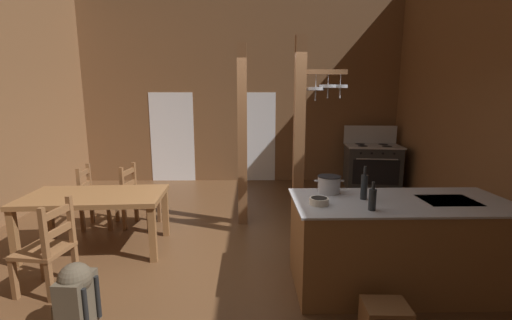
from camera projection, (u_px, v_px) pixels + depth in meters
name	position (u px, v px, depth m)	size (l,w,h in m)	color
ground_plane	(233.00, 264.00, 4.12)	(7.96, 8.83, 0.10)	brown
wall_back	(241.00, 87.00, 7.72)	(7.96, 0.14, 4.36)	brown
glazed_door_back_left	(172.00, 137.00, 7.84)	(1.00, 0.01, 2.05)	white
glazed_panel_back_right	(257.00, 137.00, 7.87)	(0.84, 0.01, 2.05)	white
kitchen_island	(398.00, 244.00, 3.47)	(2.17, 0.98, 0.93)	brown
stove_range	(372.00, 166.00, 7.34)	(1.23, 0.93, 1.32)	#2D2D2D
support_post_with_pot_rack	(302.00, 134.00, 4.44)	(0.68, 0.23, 2.71)	brown
support_post_center	(242.00, 137.00, 5.09)	(0.14, 0.14, 2.71)	brown
step_stool	(385.00, 318.00, 2.76)	(0.37, 0.29, 0.30)	brown
dining_table	(95.00, 201.00, 4.30)	(1.75, 0.99, 0.74)	brown
ladderback_chair_near_window	(48.00, 249.00, 3.40)	(0.50, 0.50, 0.95)	brown
ladderback_chair_by_post	(138.00, 197.00, 5.14)	(0.49, 0.49, 0.95)	brown
ladderback_chair_at_table_end	(95.00, 198.00, 5.11)	(0.48, 0.48, 0.95)	brown
backpack	(76.00, 295.00, 2.85)	(0.32, 0.33, 0.60)	#4C4233
stockpot_on_counter	(329.00, 184.00, 3.63)	(0.32, 0.25, 0.18)	#A8AAB2
mixing_bowl_on_counter	(319.00, 201.00, 3.25)	(0.19, 0.19, 0.07)	silver
bottle_tall_on_counter	(364.00, 186.00, 3.40)	(0.07, 0.07, 0.34)	#1E2328
bottle_short_on_counter	(372.00, 199.00, 3.07)	(0.07, 0.07, 0.27)	#1E2328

